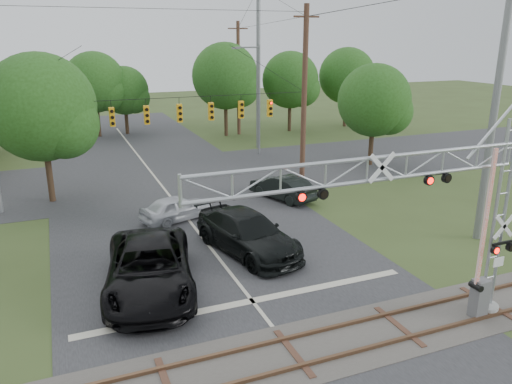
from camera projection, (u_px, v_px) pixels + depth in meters
name	position (u px, v px, depth m)	size (l,w,h in m)	color
road_main	(216.00, 255.00, 22.66)	(14.00, 90.00, 0.02)	#292A2C
road_cross	(155.00, 178.00, 35.04)	(90.00, 12.00, 0.02)	#292A2C
railroad_track	(293.00, 353.00, 15.58)	(90.00, 3.20, 0.17)	#433F3A
crossing_gantry	(424.00, 209.00, 15.47)	(11.49, 0.89, 7.00)	gray
traffic_signal_span	(177.00, 104.00, 30.15)	(19.34, 0.36, 11.50)	slate
pickup_black	(149.00, 268.00, 19.19)	(3.24, 7.02, 1.95)	black
car_dark	(248.00, 233.00, 22.77)	(2.54, 6.26, 1.82)	black
sedan_silver	(177.00, 208.00, 26.79)	(1.62, 4.04, 1.38)	silver
suv_dark	(282.00, 187.00, 30.31)	(1.56, 4.47, 1.47)	black
streetlight	(257.00, 95.00, 40.45)	(2.37, 0.25, 8.87)	slate
utility_poles	(203.00, 89.00, 33.84)	(25.26, 30.47, 13.99)	#41291E
treeline	(104.00, 85.00, 41.09)	(51.42, 26.10, 10.03)	#39281A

